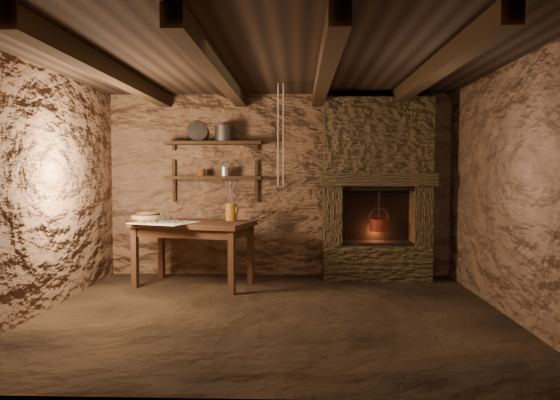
{
  "coord_description": "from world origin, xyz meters",
  "views": [
    {
      "loc": [
        0.26,
        -5.23,
        1.38
      ],
      "look_at": [
        0.05,
        0.9,
        1.06
      ],
      "focal_mm": 35.0,
      "sensor_mm": 36.0,
      "label": 1
    }
  ],
  "objects_px": {
    "iron_stockpot": "(224,134)",
    "red_pot": "(379,224)",
    "stoneware_jug": "(231,204)",
    "wooden_bowl": "(147,218)",
    "work_table": "(194,251)"
  },
  "relations": [
    {
      "from": "work_table",
      "to": "wooden_bowl",
      "type": "bearing_deg",
      "value": -168.93
    },
    {
      "from": "stoneware_jug",
      "to": "wooden_bowl",
      "type": "distance_m",
      "value": 1.04
    },
    {
      "from": "wooden_bowl",
      "to": "red_pot",
      "type": "bearing_deg",
      "value": 8.32
    },
    {
      "from": "work_table",
      "to": "wooden_bowl",
      "type": "xyz_separation_m",
      "value": [
        -0.58,
        0.03,
        0.4
      ]
    },
    {
      "from": "work_table",
      "to": "red_pot",
      "type": "bearing_deg",
      "value": 25.47
    },
    {
      "from": "stoneware_jug",
      "to": "wooden_bowl",
      "type": "bearing_deg",
      "value": -154.28
    },
    {
      "from": "stoneware_jug",
      "to": "wooden_bowl",
      "type": "relative_size",
      "value": 1.3
    },
    {
      "from": "stoneware_jug",
      "to": "red_pot",
      "type": "distance_m",
      "value": 1.89
    },
    {
      "from": "iron_stockpot",
      "to": "red_pot",
      "type": "xyz_separation_m",
      "value": [
        1.99,
        -0.12,
        -1.15
      ]
    },
    {
      "from": "stoneware_jug",
      "to": "iron_stockpot",
      "type": "xyz_separation_m",
      "value": [
        -0.14,
        0.41,
        0.88
      ]
    },
    {
      "from": "red_pot",
      "to": "iron_stockpot",
      "type": "bearing_deg",
      "value": 176.54
    },
    {
      "from": "stoneware_jug",
      "to": "work_table",
      "type": "bearing_deg",
      "value": -141.28
    },
    {
      "from": "iron_stockpot",
      "to": "red_pot",
      "type": "distance_m",
      "value": 2.3
    },
    {
      "from": "wooden_bowl",
      "to": "work_table",
      "type": "bearing_deg",
      "value": -3.22
    },
    {
      "from": "wooden_bowl",
      "to": "stoneware_jug",
      "type": "bearing_deg",
      "value": 7.17
    }
  ]
}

